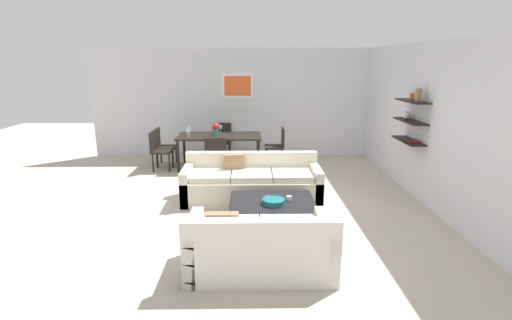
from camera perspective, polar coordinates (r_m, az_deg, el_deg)
name	(u,v)px	position (r m, az deg, el deg)	size (l,w,h in m)	color
ground_plane	(248,206)	(6.35, -1.26, -7.03)	(18.00, 18.00, 0.00)	#BCB29E
back_wall_unit	(260,103)	(9.48, 0.61, 8.67)	(8.40, 0.09, 2.70)	silver
right_wall_shelf_unit	(419,121)	(7.22, 23.61, 5.52)	(0.34, 8.20, 2.70)	silver
sofa_beige	(252,183)	(6.56, -0.69, -3.57)	(2.37, 0.90, 0.78)	beige
loveseat_white	(260,247)	(4.40, 0.56, -13.18)	(1.67, 0.90, 0.78)	silver
coffee_table	(272,214)	(5.53, 2.49, -8.30)	(1.25, 1.01, 0.38)	black
decorative_bowl	(274,201)	(5.39, 2.70, -6.28)	(0.34, 0.34, 0.08)	#19666B
candle_jar	(289,198)	(5.55, 5.08, -5.81)	(0.08, 0.08, 0.06)	silver
dining_table	(219,138)	(8.51, -5.61, 3.32)	(1.88, 0.91, 0.75)	black
dining_chair_foot	(216,155)	(7.71, -6.08, 0.77)	(0.44, 0.44, 0.88)	black
dining_chair_left_near	(158,148)	(8.57, -14.71, 1.77)	(0.44, 0.44, 0.88)	black
dining_chair_left_far	(162,144)	(8.96, -14.11, 2.36)	(0.44, 0.44, 0.88)	black
dining_chair_head	(222,138)	(9.39, -5.17, 3.30)	(0.44, 0.44, 0.88)	black
dining_chair_right_far	(278,144)	(8.74, 3.37, 2.49)	(0.44, 0.44, 0.88)	black
wine_glass_left_far	(189,129)	(8.67, -10.17, 4.64)	(0.07, 0.07, 0.17)	silver
wine_glass_head	(221,127)	(8.87, -5.44, 4.99)	(0.07, 0.07, 0.16)	silver
wine_glass_left_near	(188,131)	(8.45, -10.41, 4.37)	(0.08, 0.08, 0.16)	silver
centerpiece_vase	(216,128)	(8.47, -6.10, 4.87)	(0.16, 0.16, 0.29)	teal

